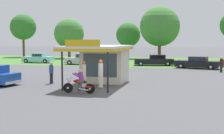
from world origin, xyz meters
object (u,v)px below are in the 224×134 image
parked_car_back_row_centre_left (197,63)px  bystander_strolling_foreground (221,64)px  gas_pump_offside (101,75)px  parked_car_second_row_spare (38,58)px  bystander_standing_back_lot (51,72)px  parked_car_back_row_centre_right (82,60)px  motorcycle_with_rider (79,83)px  gas_pump_nearside (84,75)px  parked_car_back_row_far_left (154,61)px

parked_car_back_row_centre_left → bystander_strolling_foreground: bearing=-56.6°
gas_pump_offside → parked_car_second_row_spare: gas_pump_offside is taller
gas_pump_offside → parked_car_second_row_spare: 27.28m
gas_pump_offside → bystander_standing_back_lot: (-4.52, 1.42, -0.04)m
bystander_standing_back_lot → bystander_strolling_foreground: bearing=42.0°
gas_pump_offside → parked_car_back_row_centre_right: bearing=113.6°
parked_car_back_row_centre_right → bystander_standing_back_lot: 19.17m
motorcycle_with_rider → bystander_strolling_foreground: 19.29m
motorcycle_with_rider → parked_car_back_row_centre_right: same height
parked_car_second_row_spare → bystander_standing_back_lot: size_ratio=2.90×
bystander_standing_back_lot → parked_car_back_row_centre_right: bearing=102.8°
bystander_standing_back_lot → parked_car_second_row_spare: bearing=120.8°
bystander_standing_back_lot → bystander_strolling_foreground: (14.10, 12.68, -0.02)m
gas_pump_nearside → parked_car_back_row_centre_right: gas_pump_nearside is taller
gas_pump_nearside → motorcycle_with_rider: size_ratio=0.91×
gas_pump_nearside → parked_car_back_row_far_left: size_ratio=0.34×
gas_pump_nearside → parked_car_back_row_centre_right: 21.46m
gas_pump_offside → parked_car_back_row_far_left: size_ratio=0.36×
parked_car_back_row_centre_right → parked_car_second_row_spare: parked_car_back_row_centre_right is taller
bystander_strolling_foreground → parked_car_second_row_spare: bearing=163.9°
gas_pump_nearside → parked_car_second_row_spare: (-15.30, 21.66, -0.22)m
gas_pump_nearside → parked_car_second_row_spare: bearing=125.2°
gas_pump_offside → motorcycle_with_rider: gas_pump_offside is taller
parked_car_back_row_far_left → parked_car_second_row_spare: 18.16m
parked_car_back_row_centre_left → bystander_strolling_foreground: 4.37m
gas_pump_nearside → bystander_strolling_foreground: size_ratio=1.17×
bystander_strolling_foreground → motorcycle_with_rider: bearing=-122.5°
parked_car_back_row_far_left → bystander_strolling_foreground: 10.50m
parked_car_back_row_far_left → parked_car_second_row_spare: bearing=177.5°
gas_pump_offside → parked_car_back_row_centre_left: size_ratio=0.36×
gas_pump_offside → motorcycle_with_rider: bearing=-110.3°
parked_car_back_row_centre_left → bystander_standing_back_lot: size_ratio=3.38×
motorcycle_with_rider → bystander_strolling_foreground: bystander_strolling_foreground is taller
gas_pump_offside → parked_car_back_row_centre_left: bearing=68.0°
gas_pump_offside → parked_car_back_row_far_left: bearing=85.7°
parked_car_back_row_far_left → bystander_standing_back_lot: 20.38m
gas_pump_nearside → parked_car_second_row_spare: size_ratio=0.40×
parked_car_back_row_centre_right → gas_pump_nearside: bearing=-69.5°
motorcycle_with_rider → bystander_standing_back_lot: bystander_standing_back_lot is taller
gas_pump_nearside → parked_car_second_row_spare: gas_pump_nearside is taller
motorcycle_with_rider → parked_car_back_row_far_left: bearing=84.2°
parked_car_back_row_centre_right → bystander_standing_back_lot: size_ratio=2.97×
parked_car_second_row_spare → bystander_strolling_foreground: 27.23m
motorcycle_with_rider → gas_pump_nearside: bearing=102.6°
gas_pump_nearside → gas_pump_offside: size_ratio=0.95×
gas_pump_nearside → bystander_standing_back_lot: 3.54m
bystander_standing_back_lot → bystander_strolling_foreground: size_ratio=1.01×
parked_car_back_row_far_left → bystander_standing_back_lot: (-6.08, -19.45, 0.23)m
parked_car_back_row_far_left → parked_car_back_row_centre_right: 10.37m
parked_car_second_row_spare → parked_car_back_row_centre_left: (23.76, -3.92, -0.01)m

